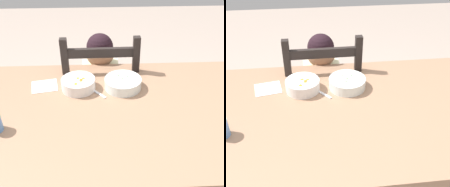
# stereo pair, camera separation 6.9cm
# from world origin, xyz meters

# --- Properties ---
(dining_table) EXTENTS (1.38, 0.85, 0.78)m
(dining_table) POSITION_xyz_m (0.00, 0.00, 0.67)
(dining_table) COLOR #987156
(dining_table) RESTS_ON ground
(dining_chair) EXTENTS (0.43, 0.43, 0.98)m
(dining_chair) POSITION_xyz_m (-0.10, 0.47, 0.45)
(dining_chair) COLOR black
(dining_chair) RESTS_ON ground
(child_figure) EXTENTS (0.32, 0.32, 0.93)m
(child_figure) POSITION_xyz_m (-0.10, 0.47, 0.61)
(child_figure) COLOR beige
(child_figure) RESTS_ON ground
(bowl_of_peas) EXTENTS (0.18, 0.18, 0.05)m
(bowl_of_peas) POSITION_xyz_m (0.01, 0.17, 0.80)
(bowl_of_peas) COLOR white
(bowl_of_peas) RESTS_ON dining_table
(bowl_of_carrots) EXTENTS (0.17, 0.17, 0.06)m
(bowl_of_carrots) POSITION_xyz_m (-0.21, 0.17, 0.81)
(bowl_of_carrots) COLOR white
(bowl_of_carrots) RESTS_ON dining_table
(spoon) EXTENTS (0.10, 0.12, 0.01)m
(spoon) POSITION_xyz_m (-0.14, 0.16, 0.78)
(spoon) COLOR silver
(spoon) RESTS_ON dining_table
(paper_napkin) EXTENTS (0.15, 0.14, 0.00)m
(paper_napkin) POSITION_xyz_m (-0.39, 0.20, 0.78)
(paper_napkin) COLOR white
(paper_napkin) RESTS_ON dining_table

